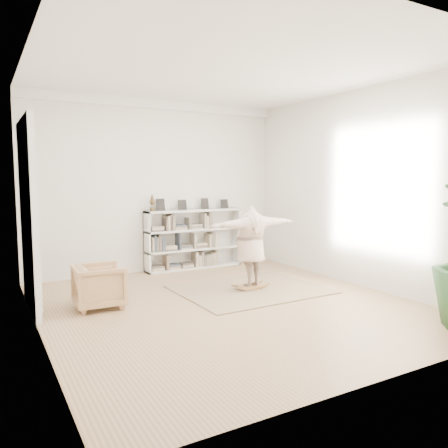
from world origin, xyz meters
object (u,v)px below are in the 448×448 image
armchair (99,286)px  rocker_board (250,286)px  bookshelf (193,240)px  person (251,244)px

armchair → rocker_board: armchair is taller
bookshelf → rocker_board: size_ratio=4.80×
armchair → rocker_board: size_ratio=1.61×
armchair → rocker_board: (2.60, -0.25, -0.27)m
bookshelf → person: size_ratio=1.25×
rocker_board → person: (-0.00, 0.00, 0.77)m
rocker_board → person: size_ratio=0.26×
armchair → rocker_board: bearing=-92.9°
bookshelf → armchair: size_ratio=2.97×
bookshelf → rocker_board: 2.29m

